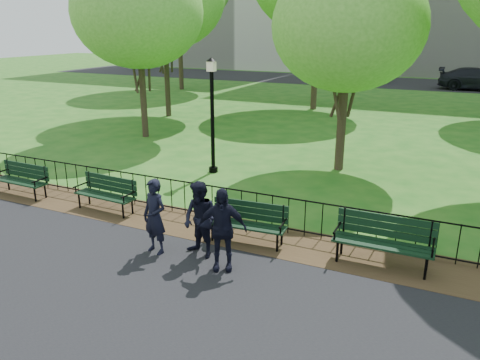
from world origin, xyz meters
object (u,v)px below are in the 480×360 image
at_px(lamppost, 212,112).
at_px(person_mid, 200,220).
at_px(park_bench_right_a, 384,236).
at_px(taxi, 338,73).
at_px(park_bench_left_a, 107,190).
at_px(park_bench_left_b, 23,176).
at_px(tree_near_e, 348,26).
at_px(person_right, 222,229).
at_px(sedan_silver, 361,74).
at_px(park_bench_main, 237,216).
at_px(person_left, 155,217).
at_px(sedan_dark, 479,79).
at_px(tree_near_w, 138,12).

relative_size(lamppost, person_mid, 2.29).
xyz_separation_m(park_bench_right_a, taxi, (-8.93, 32.55, 0.09)).
xyz_separation_m(park_bench_left_a, lamppost, (0.89, 4.18, 1.46)).
xyz_separation_m(park_bench_left_a, park_bench_left_b, (-2.96, -0.10, 0.00)).
relative_size(park_bench_left_a, tree_near_e, 0.26).
xyz_separation_m(person_right, sedan_silver, (-4.11, 33.90, -0.10)).
distance_m(park_bench_main, taxi, 33.35).
height_order(park_bench_left_b, taxi, taxi).
distance_m(park_bench_left_b, person_right, 7.25).
bearing_deg(person_left, tree_near_e, 85.81).
bearing_deg(lamppost, tree_near_e, 29.59).
distance_m(park_bench_left_a, person_mid, 3.71).
bearing_deg(person_right, person_left, 155.54).
distance_m(park_bench_main, park_bench_left_b, 6.83).
relative_size(lamppost, person_left, 2.29).
distance_m(park_bench_right_a, lamppost, 7.52).
bearing_deg(lamppost, sedan_dark, 73.07).
relative_size(tree_near_w, person_mid, 4.60).
xyz_separation_m(park_bench_left_a, person_mid, (3.49, -1.22, 0.26)).
bearing_deg(park_bench_main, park_bench_right_a, 1.00).
bearing_deg(park_bench_left_a, park_bench_right_a, 3.28).
xyz_separation_m(park_bench_right_a, person_left, (-4.46, -1.50, 0.19)).
bearing_deg(park_bench_main, person_left, -142.11).
bearing_deg(sedan_silver, person_mid, 161.67).
distance_m(park_bench_left_b, sedan_dark, 33.47).
distance_m(tree_near_e, person_mid, 8.47).
relative_size(tree_near_e, sedan_dark, 1.17).
xyz_separation_m(park_bench_left_b, sedan_silver, (2.99, 32.48, 0.19)).
relative_size(park_bench_left_b, sedan_dark, 0.31).
relative_size(park_bench_left_b, tree_near_w, 0.24).
height_order(lamppost, sedan_silver, lamppost).
height_order(tree_near_w, person_right, tree_near_w).
bearing_deg(lamppost, park_bench_main, -56.15).
relative_size(tree_near_w, sedan_silver, 1.64).
height_order(park_bench_main, sedan_dark, sedan_dark).
bearing_deg(person_left, lamppost, 116.89).
bearing_deg(person_mid, lamppost, 132.89).
distance_m(tree_near_w, taxi, 25.50).
distance_m(park_bench_left_b, park_bench_right_a, 9.96).
distance_m(person_left, sedan_dark, 33.25).
relative_size(park_bench_left_a, person_right, 1.04).
relative_size(park_bench_right_a, sedan_silver, 0.43).
bearing_deg(lamppost, taxi, 95.67).
xyz_separation_m(park_bench_left_a, taxi, (-1.93, 32.57, 0.16)).
xyz_separation_m(taxi, sedan_silver, (1.96, -0.20, 0.03)).
xyz_separation_m(tree_near_w, person_right, (8.46, -9.09, -4.31)).
relative_size(park_bench_main, park_bench_right_a, 0.91).
xyz_separation_m(park_bench_left_b, taxi, (1.03, 32.67, 0.16)).
xyz_separation_m(park_bench_main, park_bench_left_b, (-6.83, 0.17, -0.05)).
bearing_deg(park_bench_right_a, lamppost, 145.61).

